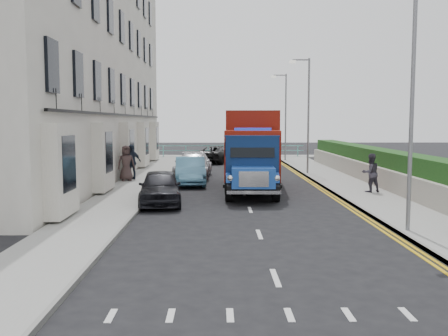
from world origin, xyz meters
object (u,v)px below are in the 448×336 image
red_lorry (253,147)px  parked_car_front (160,187)px  lamp_near (408,95)px  lamp_mid (307,109)px  bedford_lorry (251,170)px  lamp_far (284,112)px

red_lorry → parked_car_front: bearing=-124.3°
lamp_near → parked_car_front: 9.85m
lamp_mid → bedford_lorry: 10.37m
lamp_far → bedford_lorry: 19.78m
lamp_far → red_lorry: (-3.63, -15.70, -2.00)m
bedford_lorry → lamp_mid: bearing=68.4°
red_lorry → bedford_lorry: bearing=-90.7°
lamp_far → bedford_lorry: size_ratio=1.24×
lamp_mid → red_lorry: (-3.63, -5.70, -2.00)m
bedford_lorry → parked_car_front: bedford_lorry is taller
lamp_far → parked_car_front: lamp_far is taller
lamp_near → parked_car_front: (-7.63, 5.28, -3.32)m
lamp_mid → lamp_far: 10.00m
lamp_near → lamp_mid: (0.00, 16.00, 0.00)m
lamp_near → bedford_lorry: 8.35m
lamp_near → lamp_mid: same height
parked_car_front → lamp_mid: bearing=49.0°
lamp_near → lamp_far: same height
lamp_near → red_lorry: 11.10m
red_lorry → parked_car_front: (-3.99, -5.01, -1.32)m
lamp_far → parked_car_front: 22.32m
lamp_near → red_lorry: lamp_near is taller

